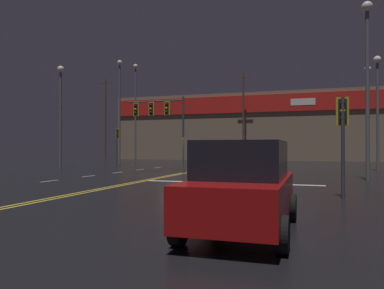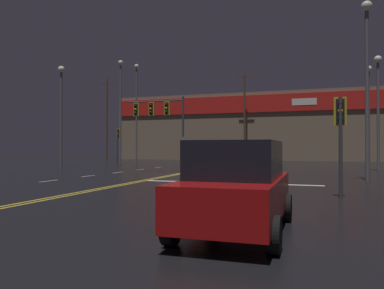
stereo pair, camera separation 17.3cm
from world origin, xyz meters
name	(u,v)px [view 1 (the left image)]	position (x,y,z in m)	size (l,w,h in m)	color
ground_plane	(179,174)	(0.00, 0.00, 0.00)	(200.00, 200.00, 0.00)	black
road_markings	(186,175)	(0.84, -0.96, 0.00)	(13.79, 60.00, 0.01)	gold
traffic_signal_median	(159,114)	(-1.95, 1.08, 4.18)	(4.30, 0.36, 5.35)	#38383D
traffic_signal_corner_southeast	(343,124)	(9.51, -9.66, 2.58)	(0.42, 0.36, 3.51)	#38383D
traffic_signal_corner_northwest	(117,138)	(-10.25, 9.95, 2.73)	(0.42, 0.36, 3.71)	#38383D
streetlight_near_left	(367,66)	(11.27, -2.07, 6.04)	(0.56, 0.56, 9.47)	#59595E
streetlight_near_right	(368,102)	(13.14, 12.46, 5.77)	(0.56, 0.56, 8.98)	#59595E
streetlight_median_approach	(135,102)	(-12.47, 18.45, 7.53)	(0.56, 0.56, 12.21)	#59595E
streetlight_far_left	(120,99)	(-12.18, 13.93, 7.23)	(0.56, 0.56, 11.66)	#59595E
streetlight_far_right	(377,97)	(13.14, 7.28, 5.59)	(0.56, 0.56, 8.64)	#59595E
streetlight_far_median	(61,102)	(-11.94, 3.26, 5.65)	(0.56, 0.56, 8.76)	#59595E
parked_car	(243,186)	(7.14, -15.84, 0.95)	(2.03, 4.31, 1.88)	#9E0F0F
building_backdrop	(254,128)	(0.00, 33.95, 4.84)	(41.56, 10.23, 9.65)	#7A6651
utility_pole_row	(249,114)	(0.23, 27.30, 6.43)	(46.85, 0.26, 12.80)	#4C3828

